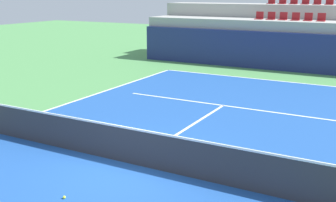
% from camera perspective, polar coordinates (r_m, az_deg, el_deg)
% --- Properties ---
extents(ground_plane, '(80.00, 80.00, 0.00)m').
position_cam_1_polar(ground_plane, '(10.89, -5.09, -8.49)').
color(ground_plane, '#4C8C4C').
extents(court_surface, '(11.00, 24.00, 0.01)m').
position_cam_1_polar(court_surface, '(10.88, -5.09, -8.46)').
color(court_surface, '#1E4C99').
rests_on(court_surface, ground_plane).
extents(baseline_far, '(11.00, 0.10, 0.00)m').
position_cam_1_polar(baseline_far, '(21.43, 12.93, 2.85)').
color(baseline_far, white).
rests_on(baseline_far, court_surface).
extents(service_line_far, '(8.26, 0.10, 0.00)m').
position_cam_1_polar(service_line_far, '(16.29, 7.49, -0.60)').
color(service_line_far, white).
rests_on(service_line_far, court_surface).
extents(centre_service_line, '(0.10, 6.40, 0.00)m').
position_cam_1_polar(centre_service_line, '(13.48, 2.49, -3.76)').
color(centre_service_line, white).
rests_on(centre_service_line, court_surface).
extents(back_wall, '(17.03, 0.30, 2.09)m').
position_cam_1_polar(back_wall, '(24.02, 15.01, 6.48)').
color(back_wall, navy).
rests_on(back_wall, ground_plane).
extents(stands_tier_lower, '(17.03, 2.40, 2.66)m').
position_cam_1_polar(stands_tier_lower, '(25.29, 15.81, 7.47)').
color(stands_tier_lower, '#9E9E99').
rests_on(stands_tier_lower, ground_plane).
extents(stands_tier_upper, '(17.03, 2.40, 3.48)m').
position_cam_1_polar(stands_tier_upper, '(27.58, 17.04, 8.79)').
color(stands_tier_upper, '#9E9E99').
rests_on(stands_tier_upper, ground_plane).
extents(seating_row_lower, '(3.91, 0.44, 0.44)m').
position_cam_1_polar(seating_row_lower, '(25.25, 16.09, 10.76)').
color(seating_row_lower, maroon).
rests_on(seating_row_lower, stands_tier_lower).
extents(seating_row_upper, '(3.91, 0.44, 0.44)m').
position_cam_1_polar(seating_row_upper, '(27.56, 17.37, 12.66)').
color(seating_row_upper, maroon).
rests_on(seating_row_upper, stands_tier_upper).
extents(tennis_net, '(11.08, 0.08, 1.07)m').
position_cam_1_polar(tennis_net, '(10.70, -5.15, -5.98)').
color(tennis_net, black).
rests_on(tennis_net, court_surface).
extents(tennis_ball_1, '(0.07, 0.07, 0.07)m').
position_cam_1_polar(tennis_ball_1, '(9.39, -13.88, -12.55)').
color(tennis_ball_1, '#CCE033').
rests_on(tennis_ball_1, court_surface).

